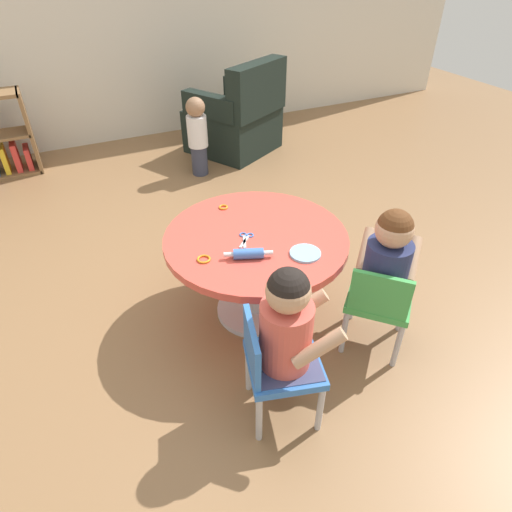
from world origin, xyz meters
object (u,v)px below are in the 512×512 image
at_px(craft_table, 256,254).
at_px(seated_child_left, 288,323).
at_px(child_chair_left, 276,364).
at_px(child_chair_right, 379,301).
at_px(craft_scissors, 246,238).
at_px(armchair_dark, 237,119).
at_px(rolling_pin, 248,254).
at_px(seated_child_right, 388,259).
at_px(toddler_standing, 198,135).

bearing_deg(craft_table, seated_child_left, -104.76).
relative_size(child_chair_left, child_chair_right, 1.00).
bearing_deg(child_chair_right, craft_table, 130.97).
xyz_separation_m(seated_child_left, craft_scissors, (0.11, 0.62, -0.01)).
bearing_deg(child_chair_left, craft_table, 71.71).
xyz_separation_m(armchair_dark, rolling_pin, (-0.95, -2.31, 0.23)).
distance_m(craft_table, seated_child_right, 0.66).
height_order(craft_table, rolling_pin, rolling_pin).
relative_size(child_chair_right, seated_child_right, 1.05).
bearing_deg(rolling_pin, toddler_standing, 77.60).
xyz_separation_m(child_chair_right, seated_child_right, (0.03, 0.03, 0.23)).
bearing_deg(craft_table, child_chair_right, -49.03).
bearing_deg(seated_child_right, rolling_pin, 151.75).
distance_m(seated_child_right, rolling_pin, 0.64).
bearing_deg(seated_child_right, craft_scissors, 138.08).
bearing_deg(seated_child_left, child_chair_left, 164.78).
distance_m(seated_child_left, craft_scissors, 0.63).
xyz_separation_m(craft_table, armchair_dark, (0.83, 2.15, -0.09)).
distance_m(child_chair_right, craft_scissors, 0.72).
relative_size(toddler_standing, rolling_pin, 3.02).
height_order(craft_table, seated_child_right, seated_child_right).
bearing_deg(rolling_pin, seated_child_left, -96.17).
relative_size(seated_child_right, rolling_pin, 2.29).
height_order(armchair_dark, toddler_standing, armchair_dark).
bearing_deg(armchair_dark, rolling_pin, -112.26).
bearing_deg(craft_table, armchair_dark, 68.88).
xyz_separation_m(craft_table, rolling_pin, (-0.11, -0.16, 0.14)).
xyz_separation_m(craft_table, child_chair_left, (-0.20, -0.61, -0.09)).
height_order(toddler_standing, rolling_pin, toddler_standing).
height_order(craft_table, child_chair_right, child_chair_right).
bearing_deg(craft_scissors, seated_child_right, -41.92).
xyz_separation_m(child_chair_left, child_chair_right, (0.63, 0.13, 0.00)).
bearing_deg(armchair_dark, seated_child_left, -109.73).
bearing_deg(toddler_standing, child_chair_left, -102.13).
height_order(child_chair_right, seated_child_right, seated_child_right).
distance_m(seated_child_left, toddler_standing, 2.49).
relative_size(child_chair_right, armchair_dark, 0.55).
bearing_deg(seated_child_left, craft_table, 75.24).
height_order(armchair_dark, rolling_pin, armchair_dark).
distance_m(armchair_dark, craft_scissors, 2.34).
bearing_deg(child_chair_left, child_chair_right, 11.34).
bearing_deg(armchair_dark, craft_scissors, -112.43).
height_order(seated_child_left, craft_scissors, seated_child_left).
bearing_deg(craft_table, craft_scissors, -178.03).
bearing_deg(craft_table, toddler_standing, 80.02).
bearing_deg(seated_child_left, child_chair_right, 13.03).
height_order(craft_table, toddler_standing, toddler_standing).
bearing_deg(toddler_standing, child_chair_right, -87.39).
xyz_separation_m(child_chair_left, toddler_standing, (0.52, 2.43, 0.05)).
height_order(child_chair_left, toddler_standing, toddler_standing).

